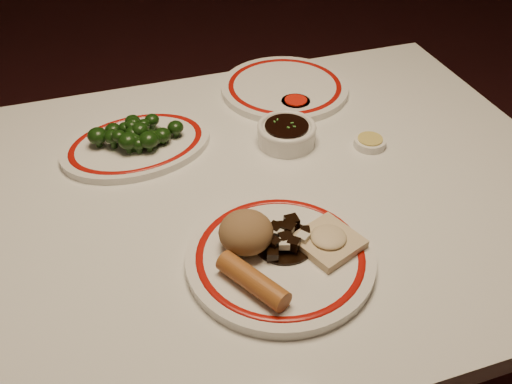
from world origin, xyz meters
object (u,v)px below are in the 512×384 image
object	(u,v)px
broccoli_pile	(136,133)
stirfry_heap	(285,238)
dining_table	(254,226)
fried_wonton	(328,240)
rice_mound	(246,232)
broccoli_plate	(137,145)
soy_bowl	(286,134)
spring_roll	(253,281)
main_plate	(280,258)

from	to	relation	value
broccoli_pile	stirfry_heap	bearing A→B (deg)	-63.56
dining_table	fried_wonton	world-z (taller)	fried_wonton
fried_wonton	broccoli_pile	world-z (taller)	broccoli_pile
rice_mound	broccoli_plate	distance (m)	0.37
soy_bowl	dining_table	bearing A→B (deg)	-131.82
rice_mound	spring_roll	world-z (taller)	rice_mound
stirfry_heap	fried_wonton	bearing A→B (deg)	-22.88
soy_bowl	rice_mound	bearing A→B (deg)	-122.12
main_plate	spring_roll	world-z (taller)	spring_roll
broccoli_pile	soy_bowl	distance (m)	0.30
main_plate	spring_roll	size ratio (longest dim) A/B	2.91
main_plate	fried_wonton	bearing A→B (deg)	-3.36
main_plate	broccoli_pile	size ratio (longest dim) A/B	1.90
main_plate	broccoli_plate	size ratio (longest dim) A/B	1.07
stirfry_heap	broccoli_plate	distance (m)	0.40
fried_wonton	broccoli_plate	xyz separation A→B (m)	(-0.24, 0.39, -0.02)
dining_table	rice_mound	distance (m)	0.22
broccoli_pile	soy_bowl	bearing A→B (deg)	-13.86
fried_wonton	broccoli_plate	world-z (taller)	fried_wonton
main_plate	broccoli_plate	distance (m)	0.42
rice_mound	fried_wonton	xyz separation A→B (m)	(0.12, -0.04, -0.02)
dining_table	stirfry_heap	xyz separation A→B (m)	(-0.00, -0.16, 0.12)
dining_table	fried_wonton	size ratio (longest dim) A/B	10.24
main_plate	dining_table	bearing A→B (deg)	84.25
fried_wonton	stirfry_heap	bearing A→B (deg)	157.12
fried_wonton	soy_bowl	distance (m)	0.32
spring_roll	fried_wonton	world-z (taller)	spring_roll
rice_mound	soy_bowl	bearing A→B (deg)	57.88
fried_wonton	broccoli_pile	size ratio (longest dim) A/B	0.63
main_plate	spring_roll	xyz separation A→B (m)	(-0.06, -0.05, 0.02)
rice_mound	broccoli_plate	world-z (taller)	rice_mound
main_plate	fried_wonton	world-z (taller)	fried_wonton
main_plate	broccoli_pile	world-z (taller)	broccoli_pile
dining_table	broccoli_plate	xyz separation A→B (m)	(-0.18, 0.20, 0.10)
spring_roll	broccoli_plate	xyz separation A→B (m)	(-0.10, 0.43, -0.03)
broccoli_plate	soy_bowl	xyz separation A→B (m)	(0.29, -0.08, 0.01)
spring_roll	dining_table	bearing A→B (deg)	42.84
fried_wonton	dining_table	bearing A→B (deg)	107.33
dining_table	main_plate	bearing A→B (deg)	-95.75
rice_mound	stirfry_heap	bearing A→B (deg)	-10.84
dining_table	main_plate	xyz separation A→B (m)	(-0.02, -0.19, 0.10)
dining_table	stirfry_heap	bearing A→B (deg)	-90.91
soy_bowl	fried_wonton	bearing A→B (deg)	-98.77
spring_roll	broccoli_pile	xyz separation A→B (m)	(-0.10, 0.43, 0.00)
dining_table	broccoli_pile	xyz separation A→B (m)	(-0.18, 0.19, 0.13)
dining_table	soy_bowl	world-z (taller)	soy_bowl
dining_table	main_plate	size ratio (longest dim) A/B	3.40
fried_wonton	broccoli_plate	bearing A→B (deg)	121.96
dining_table	rice_mound	bearing A→B (deg)	-112.68
stirfry_heap	soy_bowl	bearing A→B (deg)	68.85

